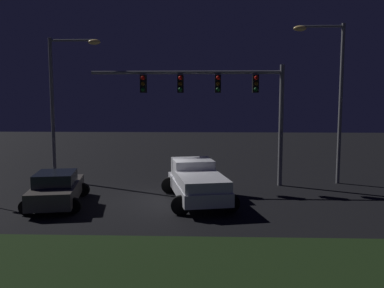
{
  "coord_description": "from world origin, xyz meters",
  "views": [
    {
      "loc": [
        2.05,
        -18.54,
        4.61
      ],
      "look_at": [
        1.33,
        1.35,
        2.46
      ],
      "focal_mm": 37.74,
      "sensor_mm": 36.0,
      "label": 1
    }
  ],
  "objects_px": {
    "pickup_truck": "(196,180)",
    "street_lamp_left": "(62,91)",
    "street_lamp_right": "(331,85)",
    "car_sedan": "(57,189)",
    "traffic_signal_gantry": "(219,93)"
  },
  "relations": [
    {
      "from": "pickup_truck",
      "to": "street_lamp_left",
      "type": "xyz_separation_m",
      "value": [
        -7.72,
        4.56,
        4.14
      ]
    },
    {
      "from": "car_sedan",
      "to": "street_lamp_left",
      "type": "height_order",
      "value": "street_lamp_left"
    },
    {
      "from": "street_lamp_left",
      "to": "street_lamp_right",
      "type": "bearing_deg",
      "value": -0.93
    },
    {
      "from": "pickup_truck",
      "to": "car_sedan",
      "type": "bearing_deg",
      "value": 86.91
    },
    {
      "from": "street_lamp_right",
      "to": "pickup_truck",
      "type": "bearing_deg",
      "value": -149.29
    },
    {
      "from": "pickup_truck",
      "to": "traffic_signal_gantry",
      "type": "bearing_deg",
      "value": -28.97
    },
    {
      "from": "street_lamp_right",
      "to": "car_sedan",
      "type": "bearing_deg",
      "value": -158.47
    },
    {
      "from": "street_lamp_left",
      "to": "street_lamp_right",
      "type": "height_order",
      "value": "street_lamp_right"
    },
    {
      "from": "street_lamp_left",
      "to": "street_lamp_right",
      "type": "relative_size",
      "value": 0.93
    },
    {
      "from": "pickup_truck",
      "to": "street_lamp_left",
      "type": "bearing_deg",
      "value": 47.36
    },
    {
      "from": "traffic_signal_gantry",
      "to": "street_lamp_left",
      "type": "relative_size",
      "value": 1.27
    },
    {
      "from": "traffic_signal_gantry",
      "to": "street_lamp_right",
      "type": "bearing_deg",
      "value": 6.76
    },
    {
      "from": "car_sedan",
      "to": "traffic_signal_gantry",
      "type": "xyz_separation_m",
      "value": [
        7.22,
        4.55,
        4.29
      ]
    },
    {
      "from": "street_lamp_right",
      "to": "street_lamp_left",
      "type": "bearing_deg",
      "value": 179.07
    },
    {
      "from": "traffic_signal_gantry",
      "to": "street_lamp_left",
      "type": "height_order",
      "value": "street_lamp_left"
    }
  ]
}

